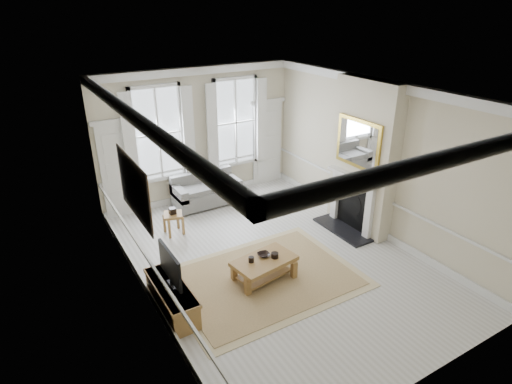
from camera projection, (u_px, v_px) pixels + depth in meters
floor at (274, 259)px, 8.74m from camera, size 7.20×7.20×0.00m
ceiling at (278, 92)px, 7.34m from camera, size 7.20×7.20×0.00m
back_wall at (198, 135)px, 10.86m from camera, size 5.20×0.00×5.20m
left_wall at (140, 215)px, 6.83m from camera, size 0.00×7.20×7.20m
right_wall at (376, 159)px, 9.25m from camera, size 0.00×7.20×7.20m
window_left at (158, 134)px, 10.25m from camera, size 1.26×0.20×2.20m
window_right at (235, 122)px, 11.23m from camera, size 1.26×0.20×2.20m
door_left at (120, 171)px, 10.10m from camera, size 0.90×0.08×2.30m
door_right at (267, 144)px, 12.01m from camera, size 0.90×0.08×2.30m
painting at (134, 188)px, 6.94m from camera, size 0.05×1.66×1.06m
chimney_breast at (364, 157)px, 9.33m from camera, size 0.35×1.70×3.38m
hearth at (342, 229)px, 9.82m from camera, size 0.55×1.50×0.05m
fireplace at (352, 200)px, 9.62m from camera, size 0.21×1.45×1.33m
mirror at (358, 144)px, 9.08m from camera, size 0.06×1.26×1.06m
sofa at (206, 191)px, 10.99m from camera, size 1.68×0.82×0.82m
side_table at (173, 218)px, 9.56m from camera, size 0.51×0.51×0.49m
rug at (264, 278)px, 8.12m from camera, size 3.50×2.60×0.02m
coffee_table at (264, 263)px, 7.98m from camera, size 1.26×0.85×0.44m
ceramic_pot_a at (251, 259)px, 7.84m from camera, size 0.10×0.10×0.10m
ceramic_pot_b at (275, 255)px, 7.98m from camera, size 0.14×0.14×0.10m
bowl at (264, 255)px, 8.03m from camera, size 0.25×0.25×0.06m
tv_stand at (172, 298)px, 7.20m from camera, size 0.45×1.40×0.50m
tv at (170, 266)px, 6.95m from camera, size 0.08×0.90×0.68m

